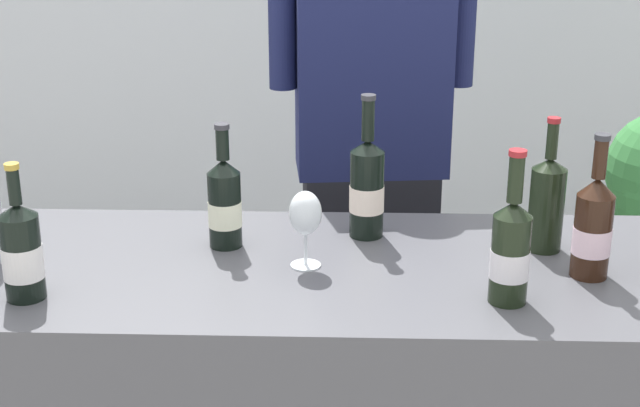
% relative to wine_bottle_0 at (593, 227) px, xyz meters
% --- Properties ---
extents(wine_bottle_0, '(0.08, 0.08, 0.33)m').
position_rel_wine_bottle_0_xyz_m(wine_bottle_0, '(0.00, 0.00, 0.00)').
color(wine_bottle_0, black).
rests_on(wine_bottle_0, counter).
extents(wine_bottle_1, '(0.08, 0.08, 0.33)m').
position_rel_wine_bottle_0_xyz_m(wine_bottle_1, '(-0.20, -0.14, -0.00)').
color(wine_bottle_1, black).
rests_on(wine_bottle_1, counter).
extents(wine_bottle_2, '(0.08, 0.08, 0.32)m').
position_rel_wine_bottle_0_xyz_m(wine_bottle_2, '(-0.07, 0.15, 0.00)').
color(wine_bottle_2, black).
rests_on(wine_bottle_2, counter).
extents(wine_bottle_4, '(0.09, 0.09, 0.36)m').
position_rel_wine_bottle_0_xyz_m(wine_bottle_4, '(-0.49, 0.23, 0.01)').
color(wine_bottle_4, black).
rests_on(wine_bottle_4, counter).
extents(wine_bottle_5, '(0.08, 0.08, 0.30)m').
position_rel_wine_bottle_0_xyz_m(wine_bottle_5, '(-1.22, -0.15, -0.01)').
color(wine_bottle_5, black).
rests_on(wine_bottle_5, counter).
extents(wine_bottle_6, '(0.08, 0.08, 0.30)m').
position_rel_wine_bottle_0_xyz_m(wine_bottle_6, '(-0.83, 0.15, -0.01)').
color(wine_bottle_6, black).
rests_on(wine_bottle_6, counter).
extents(wine_glass, '(0.07, 0.07, 0.18)m').
position_rel_wine_bottle_0_xyz_m(wine_glass, '(-0.63, 0.03, 0.01)').
color(wine_glass, silver).
rests_on(wine_glass, counter).
extents(person_server, '(0.60, 0.29, 1.76)m').
position_rel_wine_bottle_0_xyz_m(person_server, '(-0.47, 0.77, -0.19)').
color(person_server, black).
rests_on(person_server, ground_plane).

